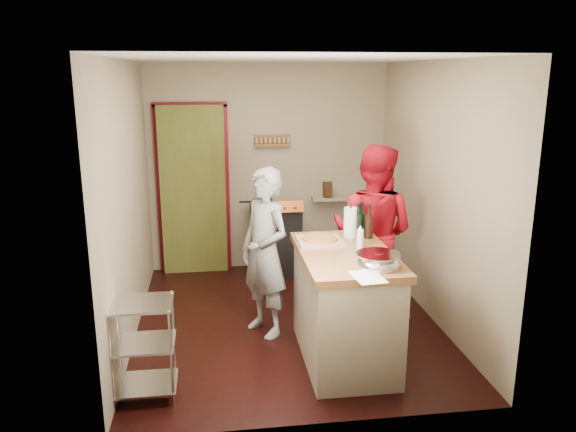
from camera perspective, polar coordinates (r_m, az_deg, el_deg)
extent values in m
plane|color=black|center=(5.86, -0.12, -10.61)|extent=(3.50, 3.50, 0.00)
cube|color=gray|center=(7.15, -2.01, 4.91)|extent=(3.00, 0.04, 2.60)
cube|color=#565B23|center=(7.21, -9.57, 2.78)|extent=(0.80, 0.40, 2.10)
cube|color=maroon|center=(7.17, -12.95, 2.55)|extent=(0.06, 0.06, 2.10)
cube|color=maroon|center=(7.14, -6.21, 2.79)|extent=(0.06, 0.06, 2.10)
cube|color=maroon|center=(7.01, -9.95, 11.11)|extent=(0.90, 0.06, 0.06)
cube|color=brown|center=(7.06, -1.58, 7.26)|extent=(0.46, 0.09, 0.03)
cube|color=brown|center=(7.09, -1.62, 7.78)|extent=(0.46, 0.02, 0.12)
cube|color=olive|center=(7.05, -1.59, 7.70)|extent=(0.42, 0.04, 0.07)
cube|color=gray|center=(7.28, 5.56, 1.83)|extent=(0.80, 0.18, 0.04)
cube|color=black|center=(7.21, 4.03, 2.71)|extent=(0.10, 0.14, 0.22)
cube|color=gray|center=(5.45, -15.96, 1.35)|extent=(0.04, 3.50, 2.60)
cube|color=gray|center=(5.83, 14.66, 2.26)|extent=(0.04, 3.50, 2.60)
cube|color=white|center=(5.31, -0.14, 15.82)|extent=(3.00, 3.50, 0.02)
cube|color=black|center=(7.05, -1.28, -2.74)|extent=(0.60, 0.55, 0.80)
cube|color=black|center=(6.93, -1.29, 0.66)|extent=(0.60, 0.55, 0.06)
cube|color=#923F15|center=(6.64, -1.02, 0.84)|extent=(0.60, 0.15, 0.17)
cylinder|color=black|center=(7.03, -2.63, 1.46)|extent=(0.26, 0.26, 0.05)
cylinder|color=silver|center=(4.48, -17.57, -14.02)|extent=(0.02, 0.02, 0.80)
cylinder|color=silver|center=(4.42, -11.78, -14.01)|extent=(0.02, 0.02, 0.80)
cylinder|color=silver|center=(4.79, -16.87, -11.99)|extent=(0.02, 0.02, 0.80)
cylinder|color=silver|center=(4.74, -11.50, -11.94)|extent=(0.02, 0.02, 0.80)
cube|color=silver|center=(4.74, -14.20, -16.19)|extent=(0.48, 0.40, 0.02)
cube|color=silver|center=(4.58, -14.48, -12.41)|extent=(0.48, 0.40, 0.02)
cube|color=silver|center=(4.44, -14.75, -8.61)|extent=(0.48, 0.40, 0.02)
cube|color=#B6AD9B|center=(5.00, 5.76, -9.42)|extent=(0.71, 1.25, 0.93)
cube|color=#915B37|center=(4.83, 5.91, -4.01)|extent=(0.78, 1.32, 0.06)
cube|color=tan|center=(5.06, 3.24, -2.54)|extent=(0.40, 0.40, 0.02)
cylinder|color=#B77C39|center=(5.05, 3.24, -2.27)|extent=(0.32, 0.32, 0.02)
ellipsoid|color=silver|center=(4.47, 9.13, -4.46)|extent=(0.35, 0.35, 0.11)
cylinder|color=white|center=(5.20, 6.34, -0.67)|extent=(0.12, 0.12, 0.28)
cylinder|color=silver|center=(4.89, 7.33, -2.36)|extent=(0.06, 0.06, 0.17)
cube|color=white|center=(4.26, 8.12, -6.16)|extent=(0.24, 0.32, 0.00)
cylinder|color=black|center=(5.29, 7.44, -0.28)|extent=(0.08, 0.08, 0.31)
cylinder|color=black|center=(5.20, 8.23, -0.58)|extent=(0.08, 0.08, 0.31)
cylinder|color=black|center=(5.22, 7.15, -0.47)|extent=(0.08, 0.08, 0.31)
imported|color=#ACACB1|center=(5.34, -2.37, -3.76)|extent=(0.65, 0.71, 1.63)
imported|color=#AC0B1A|center=(5.74, 8.58, -1.71)|extent=(1.11, 1.06, 1.80)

